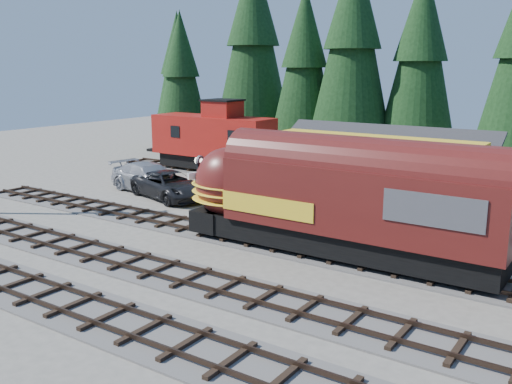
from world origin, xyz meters
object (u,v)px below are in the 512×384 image
Objects in this scene: caboose at (213,139)px; pickup_truck_a at (170,185)px; locomotive at (326,203)px; pickup_truck_b at (150,178)px; depot at (369,171)px.

caboose is 1.66× the size of pickup_truck_a.
locomotive reaches higher than pickup_truck_a.
caboose is 8.84m from pickup_truck_b.
locomotive is 2.44× the size of pickup_truck_a.
pickup_truck_b is (-2.55, 0.68, 0.09)m from pickup_truck_a.
locomotive is at bearing -38.37° from caboose.
caboose is (-17.68, 14.00, 0.23)m from locomotive.
locomotive reaches higher than pickup_truck_b.
pickup_truck_a is 2.64m from pickup_truck_b.
depot reaches higher than pickup_truck_b.
caboose reaches higher than locomotive.
pickup_truck_a is (-13.34, -1.78, -2.06)m from depot.
depot is 13.62m from pickup_truck_a.
depot is 1.96× the size of pickup_truck_a.
caboose is at bearing 156.19° from depot.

